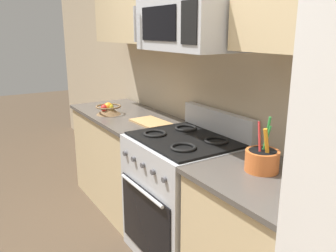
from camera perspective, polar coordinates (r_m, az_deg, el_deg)
The scene contains 10 objects.
wall_back at distance 2.61m, azimuth 10.08°, elevation 7.30°, with size 8.00×0.10×2.60m, color tan.
counter_left at distance 3.44m, azimuth -7.02°, elevation -5.18°, with size 1.24×0.65×0.91m.
range_oven at distance 2.62m, azimuth 2.65°, elevation -11.45°, with size 0.76×0.70×1.09m.
counter_right at distance 2.14m, azimuth 14.98°, elevation -19.34°, with size 0.74×0.65×0.91m.
microwave at distance 2.36m, azimuth 3.63°, elevation 16.38°, with size 0.75×0.44×0.34m.
upper_cabinets_left at distance 3.31m, azimuth -4.98°, elevation 19.31°, with size 1.23×0.34×0.68m.
utensil_crock at distance 1.98m, azimuth 15.16°, elevation -5.33°, with size 0.19×0.19×0.30m.
fruit_basket at distance 3.25m, azimuth -9.72°, elevation 2.77°, with size 0.23×0.23×0.11m.
cutting_board at distance 2.90m, azimuth -2.80°, elevation 0.61°, with size 0.36×0.22×0.02m, color tan.
bottle_vinegar at distance 1.87m, azimuth 24.63°, elevation -6.21°, with size 0.06×0.06×0.22m.
Camera 1 is at (1.92, -0.66, 1.66)m, focal length 37.21 mm.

